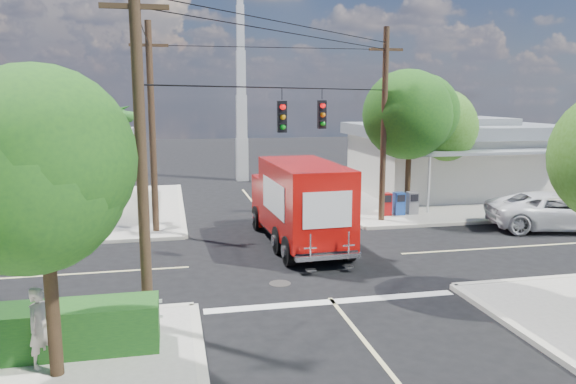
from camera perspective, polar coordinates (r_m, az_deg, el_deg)
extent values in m
plane|color=black|center=(20.68, 1.16, -6.94)|extent=(120.00, 120.00, 0.00)
cube|color=#9F9A90|center=(34.54, 14.92, -0.37)|extent=(14.00, 14.00, 0.14)
cube|color=beige|center=(32.01, 3.66, -0.84)|extent=(0.25, 14.00, 0.14)
cube|color=beige|center=(28.60, 21.23, -2.77)|extent=(14.00, 0.25, 0.14)
cube|color=#9F9A90|center=(31.53, -23.63, -1.81)|extent=(14.00, 14.00, 0.14)
cube|color=beige|center=(30.86, -10.80, -1.39)|extent=(0.25, 14.00, 0.14)
cube|color=beige|center=(24.88, -26.80, -4.97)|extent=(14.00, 0.25, 0.14)
cube|color=beige|center=(30.22, -3.15, -1.59)|extent=(0.12, 12.00, 0.01)
cube|color=beige|center=(24.86, 24.31, -4.94)|extent=(12.00, 0.12, 0.01)
cube|color=beige|center=(20.91, -26.88, -7.82)|extent=(12.00, 0.12, 0.01)
cube|color=silver|center=(16.74, 4.57, -11.04)|extent=(7.50, 0.40, 0.01)
cube|color=silver|center=(35.86, 16.46, 2.78)|extent=(11.00, 8.00, 3.40)
cube|color=gray|center=(35.68, 16.62, 6.05)|extent=(11.80, 8.80, 0.70)
cube|color=gray|center=(35.65, 16.66, 6.85)|extent=(6.05, 4.40, 0.50)
cube|color=gray|center=(31.54, 20.79, 3.84)|extent=(9.90, 1.80, 0.15)
cylinder|color=silver|center=(28.86, 14.10, 0.78)|extent=(0.12, 0.12, 2.90)
cube|color=beige|center=(32.93, -25.02, 1.50)|extent=(10.00, 8.00, 3.20)
cube|color=gray|center=(32.74, -25.26, 4.88)|extent=(10.80, 8.80, 0.70)
cube|color=gray|center=(32.70, -25.33, 5.75)|extent=(5.50, 4.40, 0.50)
cylinder|color=silver|center=(26.69, -19.30, -0.40)|extent=(0.12, 0.12, 2.70)
cube|color=silver|center=(39.86, -4.69, 3.32)|extent=(0.80, 0.80, 3.00)
cube|color=silver|center=(39.64, -4.75, 7.63)|extent=(0.70, 0.70, 3.00)
cube|color=silver|center=(39.64, -4.81, 11.97)|extent=(0.60, 0.60, 3.00)
cube|color=silver|center=(39.87, -4.87, 16.28)|extent=(0.50, 0.50, 3.00)
cylinder|color=#422D1C|center=(12.68, -22.92, -9.17)|extent=(0.28, 0.28, 3.71)
sphere|color=#1C4D17|center=(12.16, -23.64, 1.26)|extent=(3.71, 3.71, 3.71)
sphere|color=#1C4D17|center=(12.41, -25.34, 2.38)|extent=(3.02, 3.02, 3.02)
sphere|color=#1C4D17|center=(11.81, -22.23, 0.56)|extent=(3.25, 3.25, 3.25)
cylinder|color=#422D1C|center=(28.85, 12.11, 2.06)|extent=(0.28, 0.28, 4.10)
sphere|color=#1C4D17|center=(28.63, 12.29, 7.14)|extent=(4.10, 4.10, 4.10)
sphere|color=#1C4D17|center=(28.64, 11.41, 7.69)|extent=(3.33, 3.33, 3.33)
sphere|color=#1C4D17|center=(28.51, 13.17, 6.84)|extent=(3.58, 3.58, 3.58)
cylinder|color=#422D1C|center=(31.96, 14.75, 2.22)|extent=(0.28, 0.28, 3.58)
sphere|color=#366816|center=(31.76, 14.93, 6.23)|extent=(3.58, 3.58, 3.58)
sphere|color=#366816|center=(31.75, 14.13, 6.67)|extent=(2.91, 2.91, 2.91)
sphere|color=#366816|center=(31.66, 15.73, 5.98)|extent=(3.14, 3.14, 3.14)
cylinder|color=#422D1C|center=(27.16, -18.21, 2.28)|extent=(0.24, 0.24, 5.00)
cone|color=#2B6F24|center=(26.88, -16.58, 7.86)|extent=(0.50, 2.06, 0.98)
cone|color=#2B6F24|center=(27.61, -17.18, 7.87)|extent=(1.92, 1.68, 0.98)
cone|color=#2B6F24|center=(27.86, -18.72, 7.80)|extent=(2.12, 0.95, 0.98)
cone|color=#2B6F24|center=(27.45, -20.11, 7.70)|extent=(1.34, 2.07, 0.98)
cone|color=#2B6F24|center=(26.68, -20.34, 7.65)|extent=(1.34, 2.07, 0.98)
cone|color=#2B6F24|center=(26.12, -19.16, 7.68)|extent=(2.12, 0.95, 0.98)
cone|color=#2B6F24|center=(26.21, -17.44, 7.78)|extent=(1.92, 1.68, 0.98)
cylinder|color=#422D1C|center=(28.94, -21.82, 2.10)|extent=(0.24, 0.24, 4.60)
cone|color=#2B6F24|center=(28.60, -20.33, 6.94)|extent=(0.50, 2.06, 0.98)
cone|color=#2B6F24|center=(29.35, -20.80, 6.97)|extent=(1.92, 1.68, 0.98)
cone|color=#2B6F24|center=(29.64, -22.21, 6.91)|extent=(2.12, 0.95, 0.98)
cone|color=#2B6F24|center=(29.28, -23.56, 6.79)|extent=(1.34, 2.07, 0.98)
cone|color=#2B6F24|center=(28.51, -23.87, 6.71)|extent=(1.34, 2.07, 0.98)
cone|color=#2B6F24|center=(27.92, -22.84, 6.74)|extent=(2.12, 0.95, 0.98)
cone|color=#2B6F24|center=(27.96, -21.23, 6.84)|extent=(1.92, 1.68, 0.98)
cylinder|color=#473321|center=(14.18, -14.70, 3.61)|extent=(0.28, 0.28, 9.00)
cube|color=#473321|center=(14.26, -15.33, 17.73)|extent=(1.60, 0.12, 0.12)
cylinder|color=#473321|center=(26.39, 9.71, 6.48)|extent=(0.28, 0.28, 9.00)
cube|color=#473321|center=(26.43, 9.93, 14.08)|extent=(1.60, 0.12, 0.12)
cylinder|color=#473321|center=(24.54, -13.63, 6.11)|extent=(0.28, 0.28, 9.00)
cube|color=#473321|center=(24.59, -13.97, 14.28)|extent=(1.60, 0.12, 0.12)
cylinder|color=black|center=(19.81, 1.22, 10.50)|extent=(10.43, 10.43, 0.04)
cube|color=black|center=(18.87, -0.62, 7.66)|extent=(0.30, 0.24, 1.05)
sphere|color=red|center=(18.73, -0.53, 8.65)|extent=(0.20, 0.20, 0.20)
cube|color=black|center=(21.16, 3.45, 7.86)|extent=(0.30, 0.24, 1.05)
sphere|color=red|center=(21.02, 3.57, 8.75)|extent=(0.20, 0.20, 0.20)
cube|color=silver|center=(15.09, -24.22, -12.31)|extent=(5.94, 0.05, 0.08)
cube|color=silver|center=(14.95, -24.33, -10.88)|extent=(5.94, 0.05, 0.08)
cube|color=silver|center=(14.69, -13.31, -11.67)|extent=(0.09, 0.06, 1.00)
cube|color=#164319|center=(14.35, -25.76, -12.73)|extent=(6.20, 1.20, 1.10)
cube|color=#9D0F10|center=(28.00, 9.88, -1.21)|extent=(0.50, 0.50, 1.10)
cube|color=#1F48A3|center=(28.26, 11.19, -1.14)|extent=(0.50, 0.50, 1.10)
cube|color=slate|center=(28.54, 12.49, -1.08)|extent=(0.50, 0.50, 1.10)
cube|color=black|center=(22.81, 1.02, -3.97)|extent=(2.57, 7.66, 0.24)
cube|color=#BD0C08|center=(25.44, -0.77, -0.74)|extent=(2.40, 1.75, 2.13)
cube|color=black|center=(26.02, -1.12, 0.36)|extent=(2.05, 0.33, 0.92)
cube|color=silver|center=(26.40, -1.22, -1.85)|extent=(2.23, 0.22, 0.34)
cube|color=#BD0C08|center=(21.68, 1.65, -0.76)|extent=(2.68, 5.73, 2.81)
cube|color=white|center=(22.03, 4.73, -0.23)|extent=(0.18, 3.49, 1.26)
cube|color=white|center=(21.35, -1.52, -0.52)|extent=(0.18, 3.49, 1.26)
cube|color=white|center=(19.00, 4.04, -1.83)|extent=(1.74, 0.10, 1.26)
cube|color=silver|center=(19.27, 4.10, -6.57)|extent=(2.34, 0.35, 0.17)
cube|color=silver|center=(18.85, 2.27, -5.70)|extent=(0.44, 0.08, 0.97)
cube|color=silver|center=(19.27, 6.16, -5.40)|extent=(0.44, 0.08, 0.97)
cylinder|color=black|center=(25.22, -3.15, -2.65)|extent=(0.36, 1.08, 1.07)
cylinder|color=black|center=(25.74, 1.73, -2.38)|extent=(0.36, 1.08, 1.07)
cylinder|color=black|center=(19.90, 0.10, -6.02)|extent=(0.36, 1.08, 1.07)
cylinder|color=black|center=(20.56, 6.15, -5.56)|extent=(0.36, 1.08, 1.07)
imported|color=silver|center=(27.91, 25.60, -1.77)|extent=(6.43, 4.05, 1.66)
imported|color=beige|center=(13.51, -23.84, -12.44)|extent=(0.71, 0.78, 1.78)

